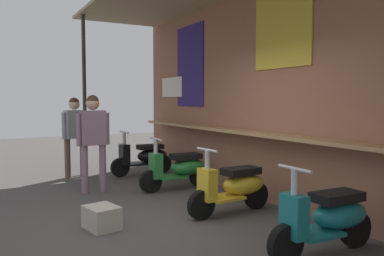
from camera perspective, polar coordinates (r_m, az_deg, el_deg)
ground_plane at (r=5.32m, az=-3.55°, el=-13.79°), size 27.13×27.13×0.00m
market_stall_facade at (r=6.12m, az=12.58°, el=7.29°), size 9.69×2.31×3.59m
scooter_black at (r=8.72m, az=-6.76°, el=-4.14°), size 0.46×1.40×0.97m
scooter_green at (r=7.22m, az=-1.74°, el=-5.83°), size 0.46×1.40×0.97m
scooter_yellow at (r=5.77m, az=6.17°, el=-8.38°), size 0.49×1.40×0.97m
scooter_teal at (r=4.51m, az=19.13°, el=-12.13°), size 0.46×1.40×0.97m
shopper_with_handbag at (r=8.63m, az=-16.51°, el=-0.11°), size 0.41×0.66×1.68m
shopper_browsing at (r=7.08m, az=-14.10°, el=-0.62°), size 0.23×0.58×1.72m
merchandise_crate at (r=5.24m, az=-12.91°, el=-12.50°), size 0.51×0.44×0.29m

